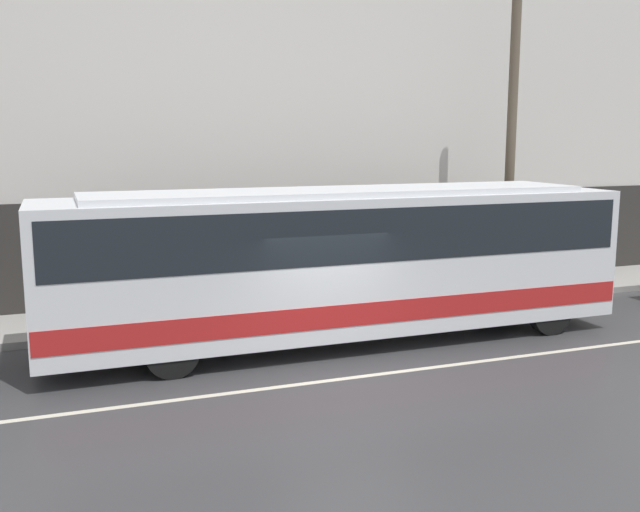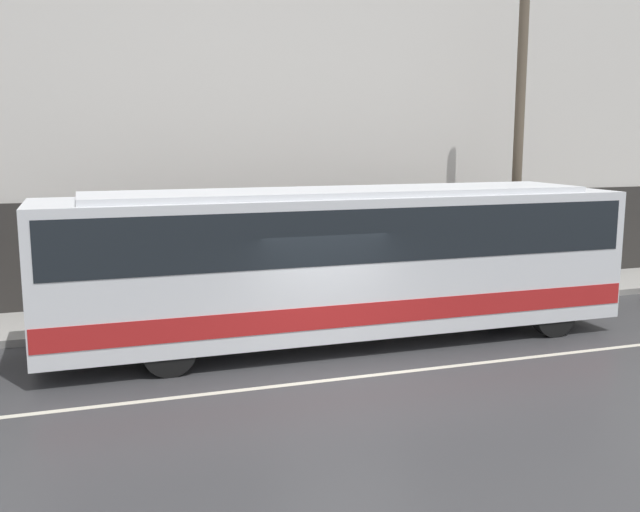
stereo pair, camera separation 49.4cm
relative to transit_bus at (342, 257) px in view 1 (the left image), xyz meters
The scene contains 7 objects.
ground_plane 3.01m from the transit_bus, 109.47° to the right, with size 60.00×60.00×0.00m, color #38383A.
sidewalk 3.62m from the transit_bus, 104.54° to the left, with size 60.00×2.61×0.17m.
building_facade 6.56m from the transit_bus, 99.99° to the left, with size 60.00×0.35×13.53m.
lane_stripe 3.01m from the transit_bus, 109.47° to the right, with size 54.00×0.14×0.01m.
transit_bus is the anchor object (origin of this frame).
utility_pole_near 6.79m from the transit_bus, 22.93° to the left, with size 0.26×0.26×8.09m.
pedestrian_waiting 3.21m from the transit_bus, 130.06° to the left, with size 0.36×0.36×1.65m.
Camera 1 is at (-4.83, -11.46, 4.34)m, focal length 40.00 mm.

